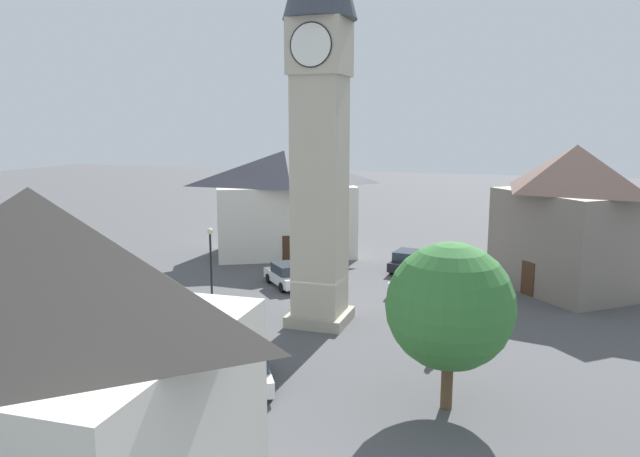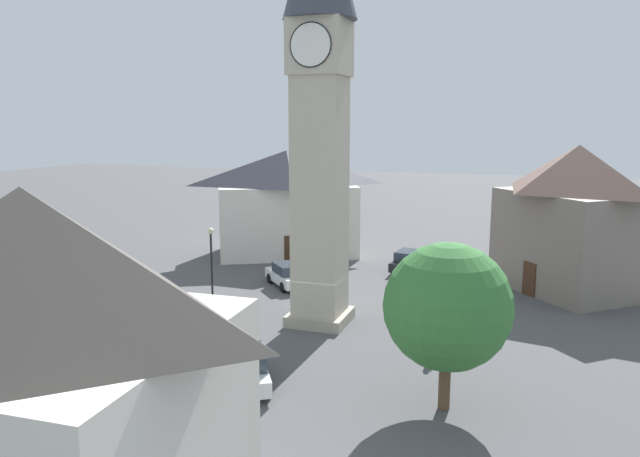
{
  "view_description": "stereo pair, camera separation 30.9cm",
  "coord_description": "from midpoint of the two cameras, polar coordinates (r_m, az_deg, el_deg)",
  "views": [
    {
      "loc": [
        9.75,
        -29.4,
        10.57
      ],
      "look_at": [
        0.0,
        0.0,
        5.12
      ],
      "focal_mm": 33.79,
      "sensor_mm": 36.0,
      "label": 1
    },
    {
      "loc": [
        10.04,
        -29.3,
        10.57
      ],
      "look_at": [
        0.0,
        0.0,
        5.12
      ],
      "focal_mm": 33.79,
      "sensor_mm": 36.0,
      "label": 2
    }
  ],
  "objects": [
    {
      "name": "building_shop_left",
      "position": [
        48.51,
        -3.53,
        2.53
      ],
      "size": [
        12.95,
        10.89,
        8.42
      ],
      "color": "silver",
      "rests_on": "ground"
    },
    {
      "name": "building_corner_back",
      "position": [
        41.03,
        22.59,
        1.01
      ],
      "size": [
        10.73,
        10.93,
        9.25
      ],
      "color": "slate",
      "rests_on": "ground"
    },
    {
      "name": "lamp_post",
      "position": [
        34.86,
        -10.57,
        -2.44
      ],
      "size": [
        0.36,
        0.36,
        4.71
      ],
      "color": "black",
      "rests_on": "ground"
    },
    {
      "name": "ground_plane",
      "position": [
        32.72,
        -0.27,
        -8.87
      ],
      "size": [
        200.0,
        200.0,
        0.0
      ],
      "primitive_type": "plane",
      "color": "#4C4C4F"
    },
    {
      "name": "pedestrian",
      "position": [
        28.25,
        10.56,
        -9.99
      ],
      "size": [
        0.37,
        0.49,
        1.69
      ],
      "color": "#2D3351",
      "rests_on": "ground"
    },
    {
      "name": "car_white_side",
      "position": [
        37.45,
        9.51,
        -5.35
      ],
      "size": [
        4.32,
        3.81,
        1.53
      ],
      "color": "white",
      "rests_on": "ground"
    },
    {
      "name": "building_terrace_right",
      "position": [
        14.2,
        -25.08,
        -15.12
      ],
      "size": [
        7.87,
        6.91,
        9.35
      ],
      "color": "silver",
      "rests_on": "ground"
    },
    {
      "name": "road_sign",
      "position": [
        32.06,
        14.69,
        -6.05
      ],
      "size": [
        0.6,
        0.07,
        2.8
      ],
      "color": "gray",
      "rests_on": "ground"
    },
    {
      "name": "car_blue_kerb",
      "position": [
        39.53,
        -3.4,
        -4.41
      ],
      "size": [
        4.06,
        4.16,
        1.53
      ],
      "color": "white",
      "rests_on": "ground"
    },
    {
      "name": "clock_tower",
      "position": [
        31.09,
        -0.29,
        14.89
      ],
      "size": [
        3.71,
        3.71,
        22.57
      ],
      "color": "#A59C89",
      "rests_on": "ground"
    },
    {
      "name": "car_red_corner",
      "position": [
        43.88,
        8.08,
        -3.05
      ],
      "size": [
        2.24,
        4.32,
        1.53
      ],
      "color": "black",
      "rests_on": "ground"
    },
    {
      "name": "tree",
      "position": [
        22.6,
        11.81,
        -7.23
      ],
      "size": [
        4.71,
        4.71,
        6.34
      ],
      "color": "brown",
      "rests_on": "ground"
    },
    {
      "name": "car_silver_kerb",
      "position": [
        25.25,
        -7.32,
        -12.97
      ],
      "size": [
        3.58,
        4.4,
        1.53
      ],
      "color": "white",
      "rests_on": "ground"
    }
  ]
}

